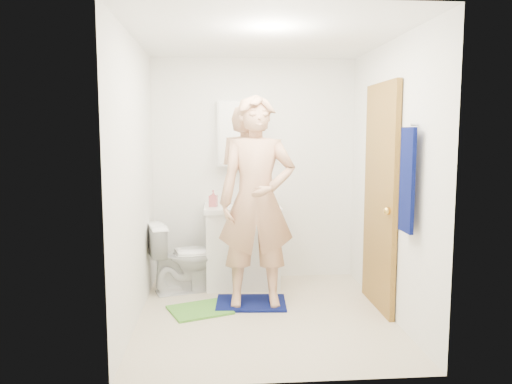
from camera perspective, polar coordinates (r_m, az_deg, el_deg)
floor at (r=4.55m, az=1.00°, el=-14.03°), size 2.20×2.40×0.02m
ceiling at (r=4.33m, az=1.07°, el=17.48°), size 2.20×2.40×0.02m
wall_back at (r=5.47m, az=-0.20°, el=2.53°), size 2.20×0.02×2.40m
wall_front at (r=3.08m, az=3.24°, el=-0.84°), size 2.20×0.02×2.40m
wall_left at (r=4.31m, az=-13.82°, el=1.17°), size 0.02×2.40×2.40m
wall_right at (r=4.52m, az=15.19°, el=1.38°), size 0.02×2.40×2.40m
vanity_cabinet at (r=5.30m, az=-1.58°, el=-6.38°), size 0.75×0.55×0.80m
countertop at (r=5.21m, az=-1.60°, el=-1.83°), size 0.79×0.59×0.05m
sink_basin at (r=5.21m, az=-1.60°, el=-1.67°), size 0.40×0.40×0.03m
faucet at (r=5.38m, az=-1.70°, el=-0.65°), size 0.03×0.03×0.12m
medicine_cabinet at (r=5.38m, az=-1.75°, el=6.72°), size 0.50×0.12×0.70m
mirror_panel at (r=5.32m, az=-1.72°, el=6.72°), size 0.46×0.01×0.66m
door at (r=4.66m, az=13.99°, el=-0.58°), size 0.05×0.80×2.05m
door_knob at (r=4.36m, az=14.79°, el=-2.11°), size 0.07×0.07×0.07m
towel at (r=3.95m, az=16.90°, el=1.30°), size 0.03×0.24×0.80m
towel_hook at (r=3.95m, az=17.66°, el=7.37°), size 0.06×0.02×0.02m
toilet at (r=5.14m, az=-8.17°, el=-7.36°), size 0.78×0.58×0.71m
bath_mat at (r=4.82m, az=-0.57°, el=-12.57°), size 0.68×0.51×0.02m
green_rug at (r=4.67m, az=-6.45°, el=-13.24°), size 0.64×0.59×0.02m
soap_dispenser at (r=5.14m, az=-4.91°, el=-0.73°), size 0.10×0.10×0.17m
toothbrush_cup at (r=5.34m, az=0.15°, el=-0.77°), size 0.16×0.16×0.11m
man at (r=4.54m, az=0.09°, el=-1.12°), size 0.71×0.48×1.92m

